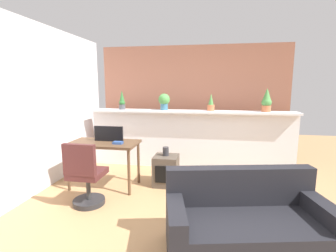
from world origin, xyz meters
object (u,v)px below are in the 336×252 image
at_px(potted_plant_0, 122,101).
at_px(potted_plant_3, 267,101).
at_px(potted_plant_1, 164,101).
at_px(office_chair, 86,179).
at_px(side_cube_shelf, 166,170).
at_px(potted_plant_2, 211,103).
at_px(book_on_desk, 118,143).
at_px(couch, 246,226).
at_px(desk, 104,147).
at_px(tv_monitor, 109,134).
at_px(vase_on_shelf, 166,151).

xyz_separation_m(potted_plant_0, potted_plant_3, (2.80, 0.04, 0.03)).
height_order(potted_plant_1, office_chair, potted_plant_1).
height_order(potted_plant_0, side_cube_shelf, potted_plant_0).
xyz_separation_m(potted_plant_1, potted_plant_2, (0.92, 0.02, -0.04)).
xyz_separation_m(potted_plant_2, potted_plant_3, (1.02, -0.00, 0.06)).
relative_size(potted_plant_3, office_chair, 0.48).
height_order(potted_plant_2, potted_plant_3, potted_plant_3).
height_order(office_chair, book_on_desk, office_chair).
height_order(potted_plant_2, book_on_desk, potted_plant_2).
xyz_separation_m(potted_plant_0, side_cube_shelf, (1.08, -0.92, -1.09)).
distance_m(side_cube_shelf, book_on_desk, 0.93).
relative_size(side_cube_shelf, couch, 0.30).
height_order(potted_plant_3, desk, potted_plant_3).
relative_size(tv_monitor, vase_on_shelf, 3.36).
distance_m(office_chair, vase_on_shelf, 1.34).
height_order(office_chair, couch, office_chair).
bearing_deg(tv_monitor, office_chair, -91.85).
distance_m(potted_plant_2, couch, 2.74).
bearing_deg(side_cube_shelf, desk, -166.62).
bearing_deg(potted_plant_1, couch, -62.60).
relative_size(potted_plant_1, side_cube_shelf, 0.65).
distance_m(potted_plant_3, vase_on_shelf, 2.13).
relative_size(office_chair, vase_on_shelf, 6.32).
distance_m(side_cube_shelf, vase_on_shelf, 0.32).
bearing_deg(potted_plant_2, desk, -144.54).
height_order(side_cube_shelf, couch, couch).
distance_m(potted_plant_2, vase_on_shelf, 1.39).
bearing_deg(office_chair, potted_plant_0, 94.04).
relative_size(potted_plant_1, office_chair, 0.36).
bearing_deg(potted_plant_3, desk, -156.13).
height_order(potted_plant_1, potted_plant_3, potted_plant_3).
height_order(potted_plant_0, potted_plant_1, potted_plant_0).
bearing_deg(potted_plant_2, couch, -81.51).
bearing_deg(potted_plant_0, vase_on_shelf, -39.98).
bearing_deg(side_cube_shelf, potted_plant_1, 102.43).
height_order(vase_on_shelf, couch, couch).
distance_m(potted_plant_1, vase_on_shelf, 1.23).
bearing_deg(potted_plant_0, tv_monitor, -81.83).
bearing_deg(office_chair, potted_plant_2, 48.70).
relative_size(potted_plant_3, desk, 0.40).
bearing_deg(potted_plant_1, office_chair, -111.52).
relative_size(potted_plant_3, vase_on_shelf, 3.06).
relative_size(potted_plant_3, tv_monitor, 0.91).
bearing_deg(potted_plant_3, potted_plant_0, -179.13).
relative_size(potted_plant_1, couch, 0.19).
distance_m(potted_plant_1, potted_plant_2, 0.92).
xyz_separation_m(potted_plant_3, couch, (-0.64, -2.51, -1.09)).
relative_size(side_cube_shelf, book_on_desk, 3.33).
bearing_deg(side_cube_shelf, potted_plant_0, 139.41).
relative_size(potted_plant_0, book_on_desk, 2.60).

